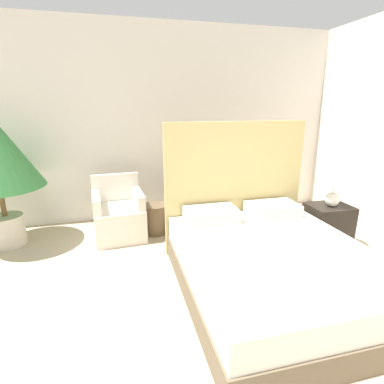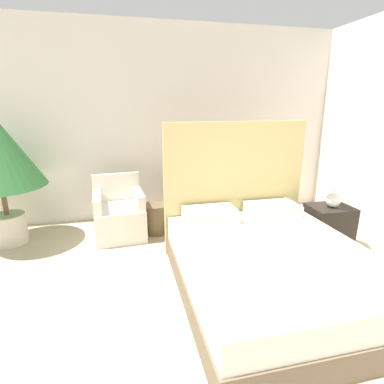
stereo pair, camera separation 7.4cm
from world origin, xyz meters
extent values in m
cube|color=silver|center=(0.00, 3.74, 1.45)|extent=(10.00, 0.06, 2.90)
cube|color=brown|center=(0.67, 1.30, 0.12)|extent=(1.69, 2.01, 0.24)
cube|color=silver|center=(0.67, 1.30, 0.36)|extent=(1.66, 1.97, 0.24)
cube|color=tan|center=(0.67, 2.34, 0.78)|extent=(1.73, 0.06, 1.57)
cube|color=beige|center=(0.29, 2.08, 0.56)|extent=(0.59, 0.37, 0.14)
cube|color=beige|center=(1.05, 2.08, 0.56)|extent=(0.59, 0.37, 0.14)
cube|color=silver|center=(-0.72, 2.99, 0.22)|extent=(0.69, 0.74, 0.43)
cube|color=silver|center=(-0.75, 3.30, 0.62)|extent=(0.65, 0.11, 0.39)
cube|color=silver|center=(-1.00, 2.96, 0.53)|extent=(0.15, 0.63, 0.19)
cube|color=silver|center=(-0.45, 3.01, 0.53)|extent=(0.15, 0.63, 0.19)
cube|color=silver|center=(0.25, 2.99, 0.22)|extent=(0.72, 0.76, 0.43)
cube|color=silver|center=(0.29, 3.30, 0.62)|extent=(0.65, 0.14, 0.39)
cube|color=silver|center=(-0.02, 3.02, 0.53)|extent=(0.17, 0.63, 0.19)
cube|color=silver|center=(0.52, 2.95, 0.53)|extent=(0.17, 0.63, 0.19)
cylinder|color=beige|center=(-2.12, 3.08, 0.20)|extent=(0.41, 0.41, 0.40)
cylinder|color=brown|center=(-2.12, 3.08, 0.58)|extent=(0.06, 0.06, 0.37)
cube|color=black|center=(1.84, 2.07, 0.27)|extent=(0.51, 0.41, 0.54)
sphere|color=white|center=(1.84, 2.05, 0.63)|extent=(0.17, 0.17, 0.17)
cylinder|color=white|center=(1.84, 2.05, 0.77)|extent=(0.02, 0.02, 0.11)
cone|color=silver|center=(1.84, 2.05, 0.94)|extent=(0.34, 0.34, 0.23)
cylinder|color=brown|center=(-0.24, 3.00, 0.21)|extent=(0.35, 0.35, 0.41)
camera|label=1|loc=(-0.69, -0.93, 1.75)|focal=28.00mm
camera|label=2|loc=(-0.62, -0.95, 1.75)|focal=28.00mm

